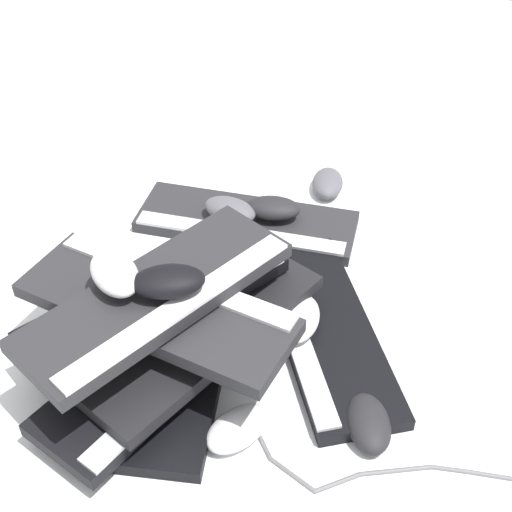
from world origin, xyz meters
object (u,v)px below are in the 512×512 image
at_px(keyboard_6, 157,306).
at_px(mouse_7, 273,208).
at_px(mouse_0, 238,428).
at_px(mouse_4, 300,318).
at_px(keyboard_7, 158,296).
at_px(mouse_1, 368,423).
at_px(mouse_3, 328,183).
at_px(mouse_2, 230,210).
at_px(keyboard_2, 179,356).
at_px(keyboard_5, 158,300).
at_px(keyboard_3, 163,362).
at_px(mouse_5, 168,281).
at_px(keyboard_1, 246,222).
at_px(keyboard_0, 324,329).
at_px(mouse_6, 115,273).
at_px(keyboard_4, 201,330).

relative_size(keyboard_6, mouse_7, 4.11).
height_order(mouse_0, mouse_4, mouse_4).
distance_m(keyboard_7, mouse_1, 0.37).
bearing_deg(mouse_3, mouse_2, -48.79).
distance_m(keyboard_2, keyboard_5, 0.10).
bearing_deg(mouse_1, keyboard_3, 68.54).
relative_size(mouse_0, mouse_3, 1.00).
bearing_deg(keyboard_7, mouse_5, 0.99).
height_order(mouse_3, mouse_5, mouse_5).
bearing_deg(mouse_7, keyboard_1, 8.99).
distance_m(keyboard_6, keyboard_7, 0.03).
xyz_separation_m(keyboard_2, keyboard_7, (-0.01, -0.02, 0.15)).
height_order(keyboard_3, keyboard_5, keyboard_5).
xyz_separation_m(keyboard_0, keyboard_2, (-0.20, -0.15, 0.00)).
height_order(keyboard_6, mouse_6, mouse_6).
relative_size(keyboard_6, mouse_5, 4.11).
height_order(keyboard_1, mouse_3, mouse_3).
height_order(mouse_3, mouse_4, mouse_4).
xyz_separation_m(keyboard_3, keyboard_5, (-0.04, 0.07, 0.06)).
relative_size(mouse_0, mouse_6, 1.00).
xyz_separation_m(keyboard_5, mouse_3, (0.12, 0.53, -0.08)).
distance_m(keyboard_4, keyboard_6, 0.09).
distance_m(mouse_2, mouse_5, 0.41).
bearing_deg(mouse_7, mouse_4, 105.22).
height_order(keyboard_4, mouse_2, keyboard_4).
relative_size(keyboard_5, mouse_5, 4.18).
height_order(keyboard_7, mouse_2, keyboard_7).
distance_m(keyboard_3, mouse_0, 0.16).
bearing_deg(keyboard_7, keyboard_2, 50.65).
relative_size(mouse_5, mouse_7, 1.00).
xyz_separation_m(keyboard_1, mouse_0, (0.19, -0.47, 0.01)).
height_order(keyboard_3, mouse_6, mouse_6).
bearing_deg(mouse_7, mouse_2, 11.94).
relative_size(keyboard_3, mouse_5, 4.21).
xyz_separation_m(mouse_2, mouse_4, (0.23, -0.23, 0.00)).
relative_size(keyboard_0, keyboard_6, 0.99).
relative_size(keyboard_1, mouse_2, 4.16).
bearing_deg(mouse_1, keyboard_0, 10.62).
bearing_deg(keyboard_5, mouse_1, -5.95).
bearing_deg(mouse_2, mouse_6, 93.77).
bearing_deg(keyboard_7, keyboard_5, 124.56).
xyz_separation_m(keyboard_2, keyboard_4, (0.04, 0.02, 0.06)).
bearing_deg(keyboard_7, mouse_6, -167.27).
bearing_deg(mouse_6, keyboard_5, 99.73).
xyz_separation_m(keyboard_0, keyboard_1, (-0.24, 0.22, 0.00)).
bearing_deg(keyboard_1, keyboard_4, -78.33).
bearing_deg(mouse_4, keyboard_2, -62.32).
bearing_deg(keyboard_5, mouse_0, -32.35).
distance_m(keyboard_3, mouse_5, 0.16).
xyz_separation_m(mouse_0, mouse_6, (-0.22, 0.07, 0.18)).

